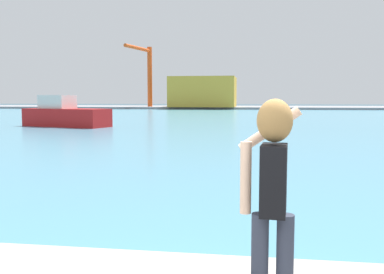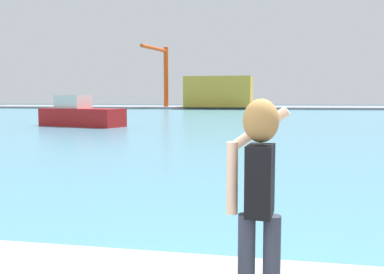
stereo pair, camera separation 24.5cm
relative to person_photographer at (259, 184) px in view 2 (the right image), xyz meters
name	(u,v)px [view 2 (the right image)]	position (x,y,z in m)	size (l,w,h in m)	color
ground_plane	(268,117)	(-0.68, 49.23, -1.55)	(220.00, 220.00, 0.00)	#334751
harbor_water	(268,116)	(-0.68, 51.23, -1.54)	(140.00, 100.00, 0.02)	teal
far_shore_dock	(271,108)	(-0.68, 91.23, -1.32)	(140.00, 20.00, 0.45)	gray
person_photographer	(259,184)	(0.00, 0.00, 0.00)	(0.53, 0.56, 1.74)	#2D3342
boat_moored	(80,115)	(-15.01, 28.31, -0.62)	(7.50, 4.39, 2.45)	#B21919
warehouse_left	(219,92)	(-11.18, 85.45, 1.97)	(13.29, 10.30, 6.15)	gold
port_crane	(163,69)	(-23.10, 84.77, 6.78)	(3.02, 10.73, 12.60)	#D84C19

